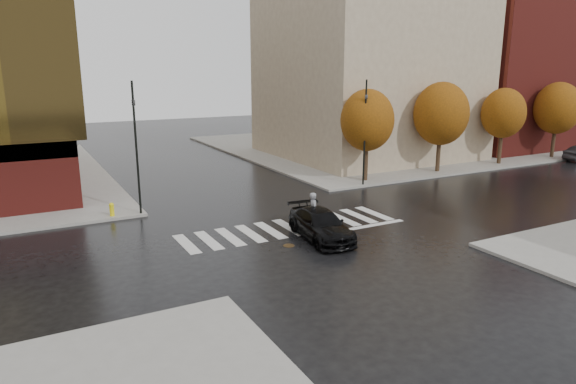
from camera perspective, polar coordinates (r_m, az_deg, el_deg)
name	(u,v)px	position (r m, az deg, el deg)	size (l,w,h in m)	color
ground	(294,230)	(26.32, 0.64, -4.22)	(120.00, 120.00, 0.00)	black
sidewalk_ne	(372,146)	(54.80, 9.31, 5.10)	(30.00, 30.00, 0.15)	gray
crosswalk	(289,227)	(26.74, 0.12, -3.92)	(12.00, 3.00, 0.01)	silver
building_ne_tan	(367,55)	(48.61, 8.82, 14.78)	(16.00, 16.00, 18.00)	gray
building_ne_brick	(497,77)	(58.94, 22.17, 11.80)	(14.00, 14.00, 14.00)	maroon
tree_ne_a	(367,120)	(36.90, 8.80, 7.88)	(3.80, 3.80, 6.50)	#2E2114
tree_ne_b	(441,114)	(41.47, 16.65, 8.32)	(4.20, 4.20, 6.89)	#2E2114
tree_ne_c	(503,113)	(46.67, 22.82, 8.07)	(3.60, 3.60, 6.31)	#2E2114
tree_ne_d	(557,108)	(52.26, 27.75, 8.24)	(4.00, 4.00, 6.70)	#2E2114
sedan	(321,225)	(24.87, 3.66, -3.65)	(1.95, 4.80, 1.39)	black
cyclist	(315,218)	(25.91, 2.98, -2.93)	(1.89, 1.24, 2.03)	#9F290E
traffic_light_nw	(136,140)	(29.06, -16.56, 5.59)	(0.20, 0.18, 7.27)	black
traffic_light_ne	(365,126)	(35.46, 8.55, 7.25)	(0.17, 0.20, 7.16)	black
fire_hydrant	(112,209)	(29.71, -19.00, -1.76)	(0.27, 0.27, 0.75)	yellow
manhole	(289,246)	(24.04, 0.09, -5.98)	(0.54, 0.54, 0.01)	#473219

